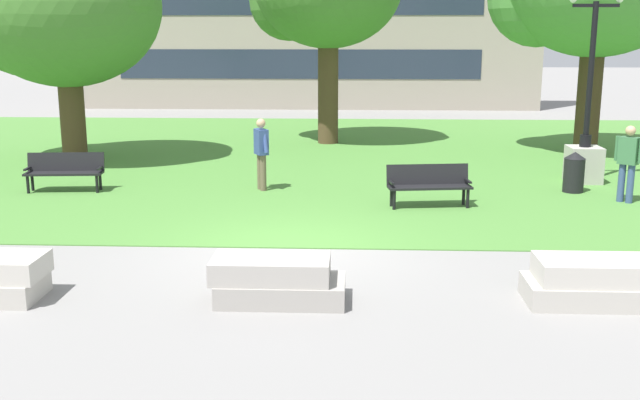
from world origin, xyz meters
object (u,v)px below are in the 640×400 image
at_px(concrete_block_right, 593,282).
at_px(park_bench_near_left, 65,169).
at_px(park_bench_near_right, 429,183).
at_px(lamp_post_center, 585,143).
at_px(person_bystander_far_lawn, 628,159).
at_px(person_bystander_near_lawn, 261,150).
at_px(trash_bin, 574,172).
at_px(concrete_block_left, 276,280).

distance_m(concrete_block_right, park_bench_near_left, 12.42).
height_order(park_bench_near_right, lamp_post_center, lamp_post_center).
bearing_deg(person_bystander_far_lawn, person_bystander_near_lawn, 173.28).
height_order(concrete_block_right, park_bench_near_right, park_bench_near_right).
bearing_deg(trash_bin, park_bench_near_right, -155.33).
xyz_separation_m(concrete_block_left, park_bench_near_right, (2.70, 5.96, 0.23)).
relative_size(lamp_post_center, trash_bin, 5.02).
xyz_separation_m(concrete_block_left, person_bystander_far_lawn, (7.10, 6.54, 0.68)).
height_order(trash_bin, person_bystander_far_lawn, person_bystander_far_lawn).
distance_m(park_bench_near_right, trash_bin, 3.92).
relative_size(concrete_block_right, trash_bin, 1.88).
height_order(park_bench_near_right, trash_bin, trash_bin).
distance_m(concrete_block_right, park_bench_near_right, 6.09).
distance_m(park_bench_near_right, lamp_post_center, 5.06).
distance_m(park_bench_near_right, person_bystander_near_lawn, 4.15).
relative_size(lamp_post_center, person_bystander_far_lawn, 2.82).
bearing_deg(park_bench_near_right, person_bystander_near_lawn, 157.96).
distance_m(lamp_post_center, trash_bin, 1.44).
relative_size(concrete_block_right, person_bystander_near_lawn, 1.05).
bearing_deg(concrete_block_right, park_bench_near_right, 106.58).
bearing_deg(park_bench_near_left, lamp_post_center, 7.39).
height_order(lamp_post_center, person_bystander_far_lawn, lamp_post_center).
distance_m(concrete_block_right, person_bystander_near_lawn, 9.27).
distance_m(park_bench_near_left, person_bystander_far_lawn, 12.90).
bearing_deg(person_bystander_far_lawn, concrete_block_left, -137.34).
xyz_separation_m(concrete_block_right, park_bench_near_left, (-10.22, 7.05, 0.23)).
relative_size(park_bench_near_left, person_bystander_far_lawn, 1.08).
bearing_deg(trash_bin, park_bench_near_left, -178.00).
xyz_separation_m(trash_bin, person_bystander_far_lawn, (0.84, -1.06, 0.48)).
bearing_deg(park_bench_near_left, trash_bin, 2.00).
xyz_separation_m(concrete_block_right, person_bystander_near_lawn, (-5.56, 7.38, 0.68)).
bearing_deg(person_bystander_far_lawn, park_bench_near_right, -172.51).
height_order(lamp_post_center, trash_bin, lamp_post_center).
distance_m(park_bench_near_left, park_bench_near_right, 8.56).
bearing_deg(lamp_post_center, park_bench_near_right, -145.46).
distance_m(concrete_block_left, lamp_post_center, 11.18).
distance_m(park_bench_near_right, person_bystander_far_lawn, 4.46).
height_order(concrete_block_left, person_bystander_near_lawn, person_bystander_near_lawn).
xyz_separation_m(concrete_block_right, person_bystander_far_lawn, (2.67, 6.41, 0.68)).
relative_size(concrete_block_right, park_bench_near_right, 0.97).
distance_m(concrete_block_right, lamp_post_center, 9.05).
bearing_deg(person_bystander_near_lawn, concrete_block_right, -53.02).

